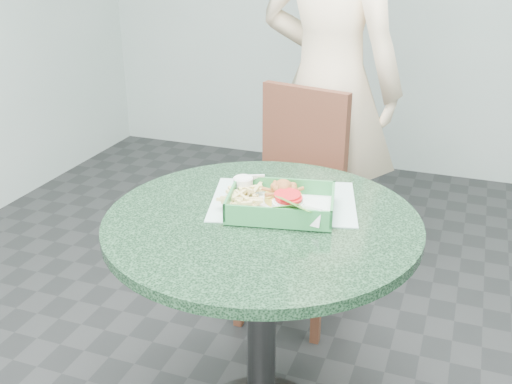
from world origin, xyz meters
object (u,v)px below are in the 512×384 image
(food_basket, at_px, (281,213))
(diner_person, at_px, (330,46))
(dining_chair, at_px, (297,190))
(sauce_ramekin, at_px, (251,186))
(crab_sandwich, at_px, (286,197))
(cafe_table, at_px, (262,277))

(food_basket, bearing_deg, diner_person, 96.73)
(dining_chair, xyz_separation_m, sauce_ramekin, (0.04, -0.62, 0.27))
(dining_chair, xyz_separation_m, diner_person, (0.04, 0.31, 0.52))
(diner_person, distance_m, crab_sandwich, 1.00)
(dining_chair, xyz_separation_m, food_basket, (0.16, -0.70, 0.24))
(cafe_table, xyz_separation_m, diner_person, (-0.08, 1.05, 0.47))
(sauce_ramekin, bearing_deg, cafe_table, -57.56)
(dining_chair, height_order, sauce_ramekin, dining_chair)
(cafe_table, xyz_separation_m, food_basket, (0.04, 0.05, 0.19))
(diner_person, bearing_deg, crab_sandwich, 111.12)
(sauce_ramekin, bearing_deg, dining_chair, 93.28)
(cafe_table, height_order, crab_sandwich, crab_sandwich)
(dining_chair, bearing_deg, diner_person, 96.31)
(cafe_table, height_order, dining_chair, dining_chair)
(cafe_table, relative_size, diner_person, 0.41)
(diner_person, relative_size, sauce_ramekin, 36.59)
(crab_sandwich, bearing_deg, diner_person, 97.05)
(cafe_table, xyz_separation_m, sauce_ramekin, (-0.08, 0.13, 0.22))
(diner_person, bearing_deg, sauce_ramekin, 103.92)
(cafe_table, relative_size, dining_chair, 0.94)
(food_basket, relative_size, sauce_ramekin, 5.00)
(cafe_table, relative_size, sauce_ramekin, 15.12)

